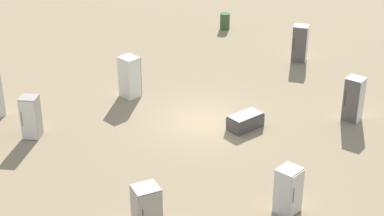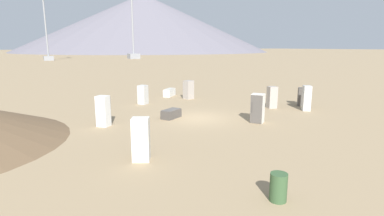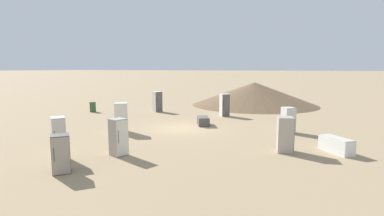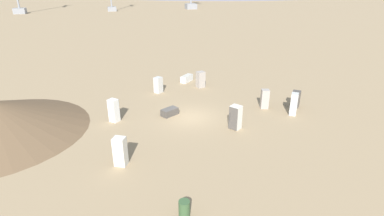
# 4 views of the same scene
# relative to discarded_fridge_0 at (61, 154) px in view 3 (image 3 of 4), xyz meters

# --- Properties ---
(ground_plane) EXTENTS (1000.00, 1000.00, 0.00)m
(ground_plane) POSITION_rel_discarded_fridge_0_xyz_m (-0.48, -9.77, -0.75)
(ground_plane) COLOR #9E8460
(dirt_mound) EXTENTS (13.64, 13.64, 2.50)m
(dirt_mound) POSITION_rel_discarded_fridge_0_xyz_m (-2.07, -24.57, 0.50)
(dirt_mound) COLOR brown
(dirt_mound) RESTS_ON ground_plane
(discarded_fridge_0) EXTENTS (0.97, 0.96, 1.49)m
(discarded_fridge_0) POSITION_rel_discarded_fridge_0_xyz_m (0.00, 0.00, 0.00)
(discarded_fridge_0) COLOR #4C4742
(discarded_fridge_0) RESTS_ON ground_plane
(discarded_fridge_1) EXTENTS (0.93, 0.89, 1.91)m
(discarded_fridge_1) POSITION_rel_discarded_fridge_0_xyz_m (1.43, -1.21, 0.21)
(discarded_fridge_1) COLOR silver
(discarded_fridge_1) RESTS_ON ground_plane
(discarded_fridge_2) EXTENTS (0.94, 0.93, 1.89)m
(discarded_fridge_2) POSITION_rel_discarded_fridge_0_xyz_m (-1.49, -15.81, 0.20)
(discarded_fridge_2) COLOR white
(discarded_fridge_2) RESTS_ON ground_plane
(discarded_fridge_3) EXTENTS (0.91, 0.93, 1.88)m
(discarded_fridge_3) POSITION_rel_discarded_fridge_0_xyz_m (5.02, -15.76, 0.19)
(discarded_fridge_3) COLOR silver
(discarded_fridge_3) RESTS_ON ground_plane
(discarded_fridge_4) EXTENTS (1.35, 1.62, 0.60)m
(discarded_fridge_4) POSITION_rel_discarded_fridge_0_xyz_m (-1.38, -11.28, -0.45)
(discarded_fridge_4) COLOR #4C4742
(discarded_fridge_4) RESTS_ON ground_plane
(discarded_fridge_5) EXTENTS (0.92, 0.94, 1.71)m
(discarded_fridge_5) POSITION_rel_discarded_fridge_0_xyz_m (-7.55, -6.56, 0.11)
(discarded_fridge_5) COLOR #A89E93
(discarded_fridge_5) RESTS_ON ground_plane
(discarded_fridge_6) EXTENTS (0.97, 0.97, 1.61)m
(discarded_fridge_6) POSITION_rel_discarded_fridge_0_xyz_m (-7.18, -11.17, 0.06)
(discarded_fridge_6) COLOR silver
(discarded_fridge_6) RESTS_ON ground_plane
(discarded_fridge_7) EXTENTS (1.03, 1.02, 1.87)m
(discarded_fridge_7) POSITION_rel_discarded_fridge_0_xyz_m (2.48, -7.00, 0.19)
(discarded_fridge_7) COLOR silver
(discarded_fridge_7) RESTS_ON ground_plane
(discarded_fridge_8) EXTENTS (0.83, 0.82, 1.72)m
(discarded_fridge_8) POSITION_rel_discarded_fridge_0_xyz_m (-0.55, -2.83, 0.11)
(discarded_fridge_8) COLOR #A89E93
(discarded_fridge_8) RESTS_ON ground_plane
(discarded_fridge_9) EXTENTS (1.64, 1.68, 0.73)m
(discarded_fridge_9) POSITION_rel_discarded_fridge_0_xyz_m (-9.83, -7.45, -0.38)
(discarded_fridge_9) COLOR white
(discarded_fridge_9) RESTS_ON ground_plane
(rusty_barrel) EXTENTS (0.55, 0.55, 0.92)m
(rusty_barrel) POSITION_rel_discarded_fridge_0_xyz_m (10.44, -13.18, -0.29)
(rusty_barrel) COLOR #385633
(rusty_barrel) RESTS_ON ground_plane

